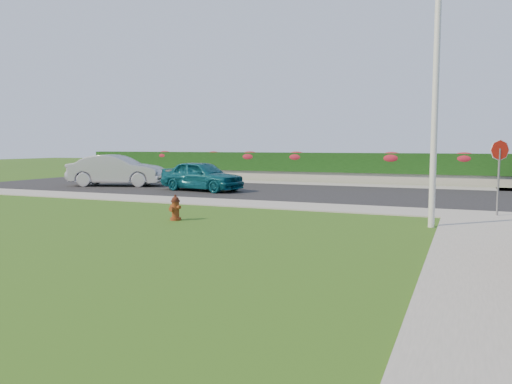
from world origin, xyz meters
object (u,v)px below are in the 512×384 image
at_px(fire_hydrant, 175,208).
at_px(utility_pole, 435,116).
at_px(sedan_silver, 117,170).
at_px(stop_sign, 499,160).
at_px(sedan_teal, 202,176).

height_order(fire_hydrant, utility_pole, utility_pole).
bearing_deg(fire_hydrant, sedan_silver, 150.95).
distance_m(sedan_silver, utility_pole, 17.55).
relative_size(sedan_silver, utility_pole, 0.84).
height_order(utility_pole, stop_sign, utility_pole).
distance_m(sedan_teal, sedan_silver, 5.44).
distance_m(sedan_teal, utility_pole, 12.52).
bearing_deg(utility_pole, sedan_teal, 147.66).
bearing_deg(sedan_teal, sedan_silver, 92.72).
bearing_deg(sedan_teal, stop_sign, -96.84).
height_order(fire_hydrant, sedan_teal, sedan_teal).
distance_m(sedan_teal, stop_sign, 12.71).
xyz_separation_m(sedan_teal, utility_pole, (10.42, -6.60, 2.14)).
bearing_deg(sedan_teal, utility_pole, -111.77).
distance_m(fire_hydrant, stop_sign, 9.58).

